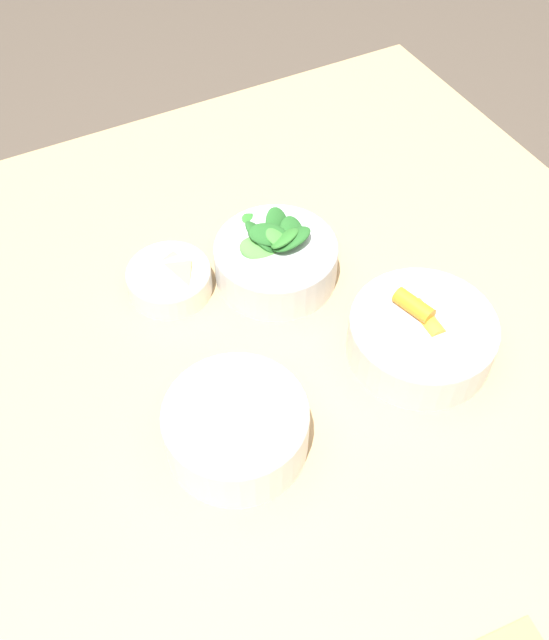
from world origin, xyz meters
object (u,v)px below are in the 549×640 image
bowl_greens (276,257)px  bowl_cookies (170,278)px  bowl_beans_hotdog (236,428)px  bowl_carrots (422,335)px

bowl_greens → bowl_cookies: bearing=-17.2°
bowl_greens → bowl_beans_hotdog: size_ratio=1.03×
bowl_carrots → bowl_cookies: size_ratio=1.61×
bowl_beans_hotdog → bowl_cookies: 0.25m
bowl_beans_hotdog → bowl_greens: bearing=-127.1°
bowl_beans_hotdog → bowl_carrots: bearing=-176.9°
bowl_beans_hotdog → bowl_cookies: (-0.02, -0.25, -0.01)m
bowl_cookies → bowl_greens: bearing=162.8°
bowl_beans_hotdog → bowl_cookies: bearing=-95.2°
bowl_carrots → bowl_beans_hotdog: bearing=3.1°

